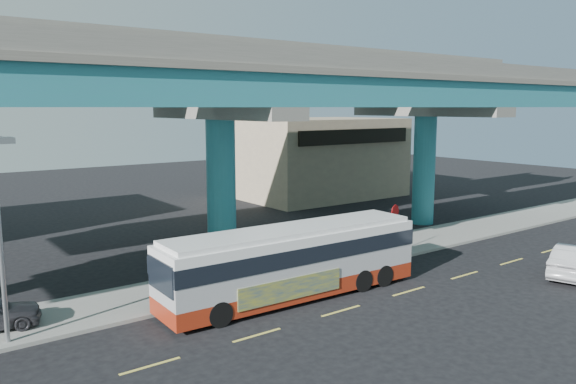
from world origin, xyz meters
TOP-DOWN VIEW (x-y plane):
  - ground at (0.00, 0.00)m, footprint 120.00×120.00m
  - sidewalk at (0.00, 5.50)m, footprint 70.00×4.00m
  - lane_markings at (-0.00, -0.30)m, footprint 58.00×0.12m
  - viaduct at (-0.00, 9.11)m, footprint 52.00×12.40m
  - building_beige at (18.00, 22.98)m, footprint 14.00×10.23m
  - transit_bus at (-0.52, 2.15)m, footprint 11.89×2.90m
  - sedan at (12.05, -3.54)m, footprint 4.16×5.56m
  - street_lamp at (-11.25, 3.46)m, footprint 0.50×2.36m
  - stop_sign at (7.90, 4.18)m, footprint 0.79×0.22m

SIDE VIEW (x-z plane):
  - ground at x=0.00m, z-range 0.00..0.00m
  - lane_markings at x=0.00m, z-range 0.00..0.01m
  - sidewalk at x=0.00m, z-range 0.00..0.15m
  - sedan at x=12.05m, z-range 0.00..1.54m
  - transit_bus at x=-0.52m, z-range 0.15..3.18m
  - stop_sign at x=7.90m, z-range 0.76..3.45m
  - building_beige at x=18.00m, z-range 0.01..7.01m
  - street_lamp at x=-11.25m, z-range 1.26..8.39m
  - viaduct at x=0.00m, z-range 3.29..14.99m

